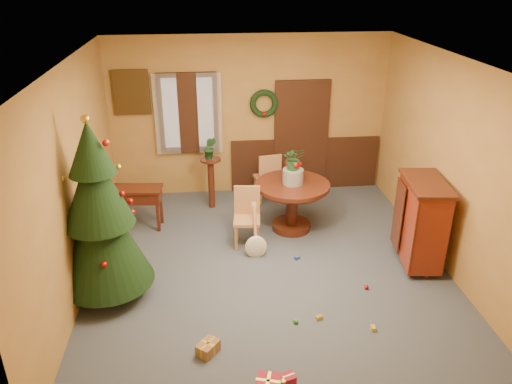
{
  "coord_description": "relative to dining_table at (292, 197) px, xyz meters",
  "views": [
    {
      "loc": [
        -0.82,
        -5.98,
        3.98
      ],
      "look_at": [
        -0.14,
        0.4,
        1.02
      ],
      "focal_mm": 35.0,
      "sensor_mm": 36.0,
      "label": 1
    }
  ],
  "objects": [
    {
      "name": "room_envelope",
      "position": [
        -0.32,
        1.58,
        0.55
      ],
      "size": [
        5.5,
        5.5,
        5.5
      ],
      "color": "#323B49",
      "rests_on": "ground"
    },
    {
      "name": "stand_plant",
      "position": [
        -1.27,
        0.95,
        0.55
      ],
      "size": [
        0.26,
        0.23,
        0.4
      ],
      "primitive_type": "imported",
      "rotation": [
        0.0,
        0.0,
        -0.27
      ],
      "color": "#19471E",
      "rests_on": "plant_stand"
    },
    {
      "name": "toy_a",
      "position": [
        -0.07,
        -0.93,
        -0.54
      ],
      "size": [
        0.09,
        0.09,
        0.05
      ],
      "primitive_type": "cube",
      "rotation": [
        0.0,
        0.0,
        0.58
      ],
      "color": "#274DA9",
      "rests_on": "floor"
    },
    {
      "name": "centerpiece_plant",
      "position": [
        -0.0,
        0.0,
        0.67
      ],
      "size": [
        0.33,
        0.29,
        0.37
      ],
      "primitive_type": "imported",
      "color": "#1E4C23",
      "rests_on": "urn"
    },
    {
      "name": "gift_d",
      "position": [
        -0.68,
        -3.31,
        -0.51
      ],
      "size": [
        0.32,
        0.21,
        0.11
      ],
      "color": "maroon",
      "rests_on": "floor"
    },
    {
      "name": "toy_b",
      "position": [
        -0.35,
        -2.35,
        -0.54
      ],
      "size": [
        0.06,
        0.06,
        0.06
      ],
      "primitive_type": "sphere",
      "color": "green",
      "rests_on": "floor"
    },
    {
      "name": "toy_d",
      "position": [
        0.72,
        -1.76,
        -0.54
      ],
      "size": [
        0.06,
        0.06,
        0.06
      ],
      "primitive_type": "sphere",
      "color": "#AC0C0B",
      "rests_on": "floor"
    },
    {
      "name": "chair_far",
      "position": [
        -0.26,
        1.04,
        -0.06
      ],
      "size": [
        0.48,
        0.48,
        0.94
      ],
      "color": "#9A6A3D",
      "rests_on": "floor"
    },
    {
      "name": "gift_c",
      "position": [
        -1.42,
        -2.74,
        -0.5
      ],
      "size": [
        0.29,
        0.3,
        0.14
      ],
      "color": "brown",
      "rests_on": "floor"
    },
    {
      "name": "dining_table",
      "position": [
        0.0,
        0.0,
        0.0
      ],
      "size": [
        1.18,
        1.18,
        0.81
      ],
      "color": "#32150B",
      "rests_on": "floor"
    },
    {
      "name": "toy_c",
      "position": [
        0.54,
        -2.57,
        -0.54
      ],
      "size": [
        0.06,
        0.08,
        0.05
      ],
      "primitive_type": "cube",
      "rotation": [
        0.0,
        0.0,
        1.46
      ],
      "color": "gold",
      "rests_on": "floor"
    },
    {
      "name": "guitar",
      "position": [
        -0.67,
        -0.78,
        -0.18
      ],
      "size": [
        0.43,
        0.56,
        0.75
      ],
      "primitive_type": null,
      "rotation": [
        -0.49,
        0.0,
        0.23
      ],
      "color": "beige",
      "rests_on": "floor"
    },
    {
      "name": "plant_stand",
      "position": [
        -1.27,
        0.95,
        0.0
      ],
      "size": [
        0.36,
        0.36,
        0.92
      ],
      "color": "#32150B",
      "rests_on": "floor"
    },
    {
      "name": "writing_desk",
      "position": [
        -2.48,
        0.32,
        -0.03
      ],
      "size": [
        0.83,
        0.48,
        0.71
      ],
      "color": "#32150B",
      "rests_on": "floor"
    },
    {
      "name": "urn",
      "position": [
        -0.0,
        0.0,
        0.36
      ],
      "size": [
        0.33,
        0.33,
        0.24
      ],
      "primitive_type": "cylinder",
      "color": "slate",
      "rests_on": "dining_table"
    },
    {
      "name": "sideboard",
      "position": [
        1.62,
        -1.2,
        0.12
      ],
      "size": [
        0.65,
        1.06,
        1.29
      ],
      "color": "#621F0B",
      "rests_on": "floor"
    },
    {
      "name": "toy_e",
      "position": [
        -0.05,
        -2.31,
        -0.54
      ],
      "size": [
        0.09,
        0.07,
        0.05
      ],
      "primitive_type": "cube",
      "rotation": [
        0.0,
        0.0,
        0.34
      ],
      "color": "gold",
      "rests_on": "floor"
    },
    {
      "name": "christmas_tree",
      "position": [
        -2.68,
        -1.5,
        0.59
      ],
      "size": [
        1.18,
        1.18,
        2.44
      ],
      "color": "#382111",
      "rests_on": "floor"
    },
    {
      "name": "chair_near",
      "position": [
        -0.76,
        -0.36,
        -0.08
      ],
      "size": [
        0.44,
        0.44,
        0.92
      ],
      "color": "#9A6A3D",
      "rests_on": "floor"
    }
  ]
}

